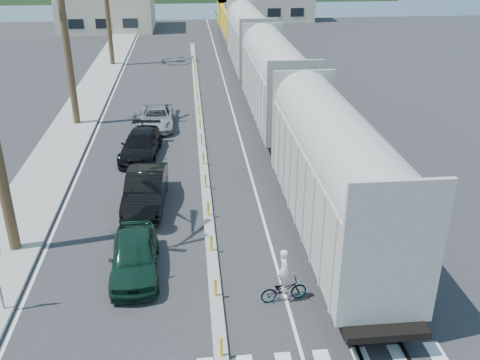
# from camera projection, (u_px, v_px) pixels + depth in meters

# --- Properties ---
(ground) EXTENTS (140.00, 140.00, 0.00)m
(ground) POSITION_uv_depth(u_px,v_px,m) (219.00, 337.00, 17.30)
(ground) COLOR #28282B
(ground) RESTS_ON ground
(sidewalk) EXTENTS (3.00, 90.00, 0.15)m
(sidewalk) POSITION_uv_depth(u_px,v_px,m) (82.00, 110.00, 39.08)
(sidewalk) COLOR gray
(sidewalk) RESTS_ON ground
(rails) EXTENTS (1.56, 100.00, 0.06)m
(rails) POSITION_uv_depth(u_px,v_px,m) (259.00, 95.00, 43.01)
(rails) COLOR black
(rails) RESTS_ON ground
(median) EXTENTS (0.45, 60.00, 0.85)m
(median) POSITION_uv_depth(u_px,v_px,m) (200.00, 129.00, 35.29)
(median) COLOR gray
(median) RESTS_ON ground
(lane_markings) EXTENTS (9.42, 90.00, 0.01)m
(lane_markings) POSITION_uv_depth(u_px,v_px,m) (169.00, 109.00, 39.68)
(lane_markings) COLOR silver
(lane_markings) RESTS_ON ground
(freight_train) EXTENTS (3.00, 60.94, 5.85)m
(freight_train) POSITION_uv_depth(u_px,v_px,m) (263.00, 65.00, 40.09)
(freight_train) COLOR #A1A094
(freight_train) RESTS_ON ground
(car_lead) EXTENTS (2.20, 4.63, 1.52)m
(car_lead) POSITION_uv_depth(u_px,v_px,m) (135.00, 256.00, 20.28)
(car_lead) COLOR black
(car_lead) RESTS_ON ground
(car_second) EXTENTS (2.28, 5.22, 1.66)m
(car_second) POSITION_uv_depth(u_px,v_px,m) (146.00, 190.00, 25.31)
(car_second) COLOR black
(car_second) RESTS_ON ground
(car_third) EXTENTS (3.01, 5.41, 1.45)m
(car_third) POSITION_uv_depth(u_px,v_px,m) (141.00, 145.00, 30.97)
(car_third) COLOR black
(car_third) RESTS_ON ground
(car_rear) EXTENTS (2.30, 4.84, 1.33)m
(car_rear) POSITION_uv_depth(u_px,v_px,m) (157.00, 118.00, 35.71)
(car_rear) COLOR #ADB0B3
(car_rear) RESTS_ON ground
(cyclist) EXTENTS (1.10, 1.86, 2.09)m
(cyclist) POSITION_uv_depth(u_px,v_px,m) (284.00, 285.00, 18.78)
(cyclist) COLOR #9EA0A5
(cyclist) RESTS_ON ground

